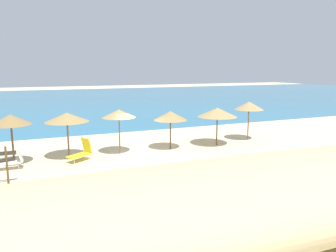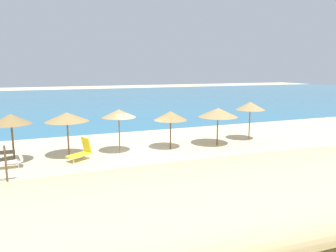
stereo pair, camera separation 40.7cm
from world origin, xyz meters
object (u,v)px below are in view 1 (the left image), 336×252
(beach_umbrella_1, at_px, (67,117))
(lounge_chair_1, at_px, (8,161))
(lounge_chair_0, at_px, (82,152))
(wooden_signpost, at_px, (7,162))
(beach_umbrella_4, at_px, (217,112))
(beach_umbrella_3, at_px, (170,116))
(beach_umbrella_5, at_px, (249,106))
(beach_umbrella_2, at_px, (119,114))
(beach_umbrella_0, at_px, (10,120))

(beach_umbrella_1, xyz_separation_m, lounge_chair_1, (-3.06, -1.01, -1.95))
(lounge_chair_0, relative_size, wooden_signpost, 0.86)
(beach_umbrella_4, xyz_separation_m, lounge_chair_0, (-8.93, -0.25, -1.74))
(beach_umbrella_3, xyz_separation_m, wooden_signpost, (-9.18, -3.06, -1.13))
(lounge_chair_1, distance_m, wooden_signpost, 2.43)
(beach_umbrella_1, bearing_deg, beach_umbrella_5, 0.03)
(wooden_signpost, bearing_deg, lounge_chair_0, 37.98)
(beach_umbrella_5, relative_size, lounge_chair_1, 1.64)
(lounge_chair_0, distance_m, wooden_signpost, 4.44)
(beach_umbrella_4, relative_size, lounge_chair_1, 1.55)
(beach_umbrella_4, distance_m, lounge_chair_1, 12.76)
(beach_umbrella_3, bearing_deg, lounge_chair_0, -175.25)
(beach_umbrella_2, xyz_separation_m, beach_umbrella_4, (6.60, -0.33, -0.22))
(beach_umbrella_0, xyz_separation_m, beach_umbrella_3, (9.10, 0.05, -0.30))
(beach_umbrella_0, height_order, beach_umbrella_5, beach_umbrella_5)
(lounge_chair_1, bearing_deg, beach_umbrella_5, -84.87)
(beach_umbrella_3, distance_m, beach_umbrella_5, 6.25)
(beach_umbrella_1, bearing_deg, lounge_chair_0, -50.49)
(beach_umbrella_1, xyz_separation_m, wooden_signpost, (-2.93, -3.36, -1.34))
(wooden_signpost, bearing_deg, beach_umbrella_3, 20.29)
(lounge_chair_0, xyz_separation_m, lounge_chair_1, (-3.69, -0.25, -0.06))
(beach_umbrella_0, relative_size, beach_umbrella_3, 1.12)
(beach_umbrella_1, distance_m, beach_umbrella_5, 12.49)
(beach_umbrella_3, bearing_deg, beach_umbrella_5, 2.76)
(beach_umbrella_2, height_order, beach_umbrella_4, beach_umbrella_2)
(lounge_chair_0, bearing_deg, lounge_chair_1, 59.95)
(beach_umbrella_4, xyz_separation_m, lounge_chair_1, (-12.62, -0.50, -1.80))
(wooden_signpost, bearing_deg, beach_umbrella_5, 14.14)
(beach_umbrella_0, relative_size, lounge_chair_1, 1.62)
(beach_umbrella_0, height_order, wooden_signpost, beach_umbrella_0)
(beach_umbrella_1, xyz_separation_m, beach_umbrella_2, (2.96, -0.18, 0.08))
(beach_umbrella_0, bearing_deg, lounge_chair_1, -107.68)
(beach_umbrella_5, height_order, wooden_signpost, beach_umbrella_5)
(beach_umbrella_4, bearing_deg, beach_umbrella_2, 177.12)
(lounge_chair_0, bearing_deg, beach_umbrella_5, -120.18)
(lounge_chair_0, bearing_deg, wooden_signpost, 92.27)
(beach_umbrella_1, height_order, beach_umbrella_4, beach_umbrella_1)
(beach_umbrella_2, bearing_deg, wooden_signpost, -151.61)
(wooden_signpost, bearing_deg, beach_umbrella_2, 30.21)
(beach_umbrella_4, bearing_deg, beach_umbrella_1, 176.96)
(beach_umbrella_2, xyz_separation_m, lounge_chair_1, (-6.02, -0.83, -2.02))
(lounge_chair_0, distance_m, lounge_chair_1, 3.69)
(beach_umbrella_4, bearing_deg, wooden_signpost, -167.14)
(beach_umbrella_4, height_order, beach_umbrella_5, beach_umbrella_5)
(lounge_chair_0, bearing_deg, beach_umbrella_4, -122.27)
(beach_umbrella_0, height_order, beach_umbrella_1, beach_umbrella_0)
(beach_umbrella_0, bearing_deg, beach_umbrella_2, 1.63)
(beach_umbrella_2, relative_size, lounge_chair_1, 1.60)
(beach_umbrella_2, distance_m, wooden_signpost, 6.84)
(beach_umbrella_3, distance_m, beach_umbrella_4, 3.32)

